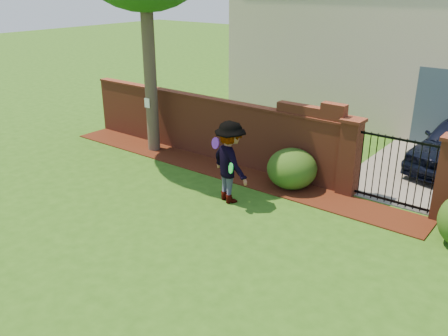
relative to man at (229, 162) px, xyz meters
The scene contains 13 objects.
ground 2.17m from the man, 101.43° to the right, with size 80.00×80.00×0.01m, color #265114.
mulch_bed 2.18m from the man, 132.98° to the left, with size 11.10×1.08×0.03m, color #341309.
brick_wall 3.18m from the man, 138.82° to the left, with size 8.70×0.31×2.16m.
pillar_left 2.91m from the man, 46.12° to the left, with size 0.50×0.50×1.88m.
pillar_right 4.71m from the man, 26.43° to the left, with size 0.50×0.50×1.88m.
iron_gate 3.76m from the man, 33.93° to the left, with size 1.78×0.03×1.60m.
driveway 6.91m from the man, 62.93° to the left, with size 3.20×8.00×0.01m, color slate.
house 10.35m from the man, 86.49° to the left, with size 12.40×6.40×6.30m.
paper_notice 4.23m from the man, 161.87° to the left, with size 0.20×0.01×0.28m, color white.
shrub_left 1.81m from the man, 63.81° to the left, with size 1.24×1.24×1.01m, color #1B4414.
man is the anchor object (origin of this frame).
frisbee_purple 0.57m from the man, 169.81° to the left, with size 0.27×0.27×0.03m, color purple.
frisbee_green 0.39m from the man, 45.27° to the right, with size 0.24×0.24×0.02m, color green.
Camera 1 is at (6.54, -6.21, 4.85)m, focal length 38.33 mm.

